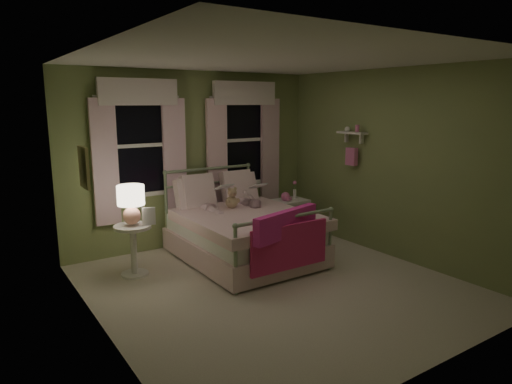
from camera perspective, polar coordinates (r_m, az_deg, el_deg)
room_shell at (r=5.18m, az=2.56°, el=1.79°), size 4.20×4.20×4.20m
bed at (r=6.33m, az=-1.76°, el=-4.96°), size 1.58×2.04×1.18m
pink_throw at (r=5.46m, az=3.98°, el=-5.17°), size 1.10×0.38×0.71m
child_left at (r=6.42m, az=-5.91°, el=0.49°), size 0.30×0.21×0.78m
child_right at (r=6.69m, az=-1.67°, el=0.99°), size 0.38×0.30×0.78m
book_left at (r=6.20m, az=-4.83°, el=0.16°), size 0.21×0.14×0.26m
book_right at (r=6.49m, az=-0.50°, el=0.31°), size 0.21×0.14×0.26m
teddy_bear at (r=6.45m, az=-3.02°, el=-0.94°), size 0.23×0.18×0.31m
nightstand_left at (r=5.91m, az=-15.09°, el=-6.20°), size 0.46×0.46×0.65m
table_lamp at (r=5.77m, az=-15.36°, el=-1.11°), size 0.33×0.33×0.49m
book_nightstand at (r=5.80m, az=-14.01°, el=-4.00°), size 0.23×0.27×0.02m
nightstand_right at (r=7.15m, az=4.33°, el=-1.73°), size 0.50×0.40×0.64m
pink_toy at (r=7.05m, az=3.73°, el=-0.59°), size 0.14×0.20×0.14m
bud_vase at (r=7.21m, az=4.86°, el=0.32°), size 0.06×0.06×0.28m
window_left at (r=6.54m, az=-14.29°, el=6.26°), size 1.34×0.13×1.96m
window_right at (r=7.28m, az=-1.51°, el=7.07°), size 1.34×0.13×1.96m
wall_shelf at (r=6.92m, az=11.89°, el=5.79°), size 0.15×0.50×0.60m
framed_picture at (r=4.88m, az=-20.69°, el=2.88°), size 0.03×0.32×0.42m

